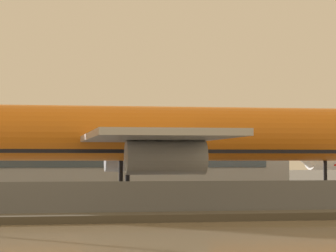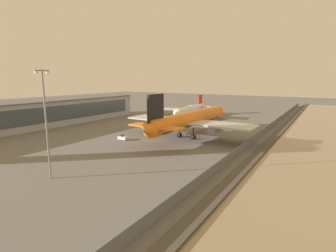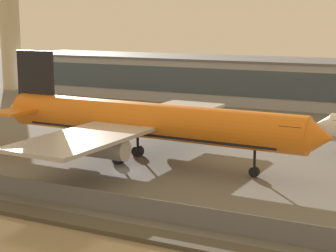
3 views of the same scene
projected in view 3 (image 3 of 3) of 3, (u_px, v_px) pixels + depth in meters
The scene contains 7 objects.
ground_plane at pixel (125, 171), 80.65m from camera, with size 500.00×500.00×0.00m, color #66635E.
shoreline_seawall at pixel (31, 213), 62.57m from camera, with size 320.00×3.00×0.50m.
perimeter_fence at pixel (56, 194), 66.34m from camera, with size 280.00×0.10×2.43m.
cargo_jet_orange at pixel (143, 121), 84.79m from camera, with size 55.46×47.32×16.50m.
baggage_tug at pixel (111, 128), 108.35m from camera, with size 1.83×3.31×1.80m.
control_tower at pixel (9, 14), 170.75m from camera, with size 11.88×11.88×40.25m.
terminal_building at pixel (202, 78), 152.76m from camera, with size 109.49×21.50×11.45m.
Camera 3 is at (40.21, -67.11, 21.56)m, focal length 60.00 mm.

